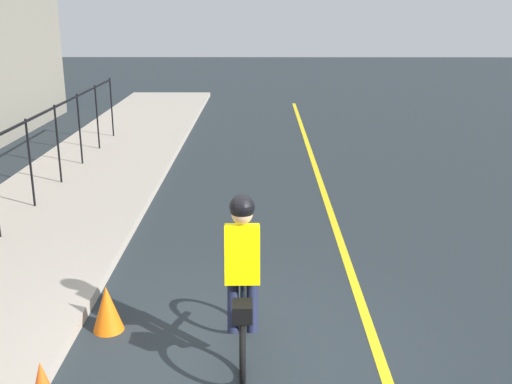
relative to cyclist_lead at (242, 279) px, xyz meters
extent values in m
plane|color=#232B30|center=(-0.17, 0.12, -0.91)|extent=(80.00, 80.00, 0.00)
cube|color=yellow|center=(-0.17, -1.48, -0.91)|extent=(36.00, 0.12, 0.01)
cylinder|color=black|center=(4.72, 3.92, 0.04)|extent=(0.04, 0.04, 1.60)
cylinder|color=black|center=(6.27, 3.92, 0.04)|extent=(0.04, 0.04, 1.60)
cylinder|color=black|center=(7.83, 3.92, 0.04)|extent=(0.04, 0.04, 1.60)
cylinder|color=black|center=(9.39, 3.92, 0.04)|extent=(0.04, 0.04, 1.60)
cylinder|color=black|center=(10.94, 3.92, 0.04)|extent=(0.04, 0.04, 1.60)
torus|color=black|center=(0.61, 0.01, -0.58)|extent=(0.66, 0.08, 0.66)
torus|color=black|center=(-0.44, -0.01, -0.58)|extent=(0.66, 0.08, 0.66)
cube|color=black|center=(0.08, 0.00, -0.33)|extent=(0.93, 0.06, 0.24)
cylinder|color=black|center=(-0.07, 0.00, -0.18)|extent=(0.03, 0.03, 0.35)
cube|color=yellow|center=(-0.02, 0.00, 0.29)|extent=(0.35, 0.37, 0.63)
sphere|color=tan|center=(0.03, 0.00, 0.71)|extent=(0.22, 0.22, 0.22)
sphere|color=black|center=(0.03, 0.00, 0.78)|extent=(0.26, 0.26, 0.26)
cylinder|color=#191E38|center=(-0.04, 0.10, -0.23)|extent=(0.34, 0.13, 0.65)
cylinder|color=#191E38|center=(-0.04, -0.10, -0.23)|extent=(0.34, 0.13, 0.65)
cube|color=black|center=(-0.39, -0.01, -0.16)|extent=(0.24, 0.21, 0.18)
cone|color=orange|center=(0.55, 1.59, -0.63)|extent=(0.36, 0.36, 0.56)
camera|label=1|loc=(-5.83, -0.18, 2.74)|focal=42.93mm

